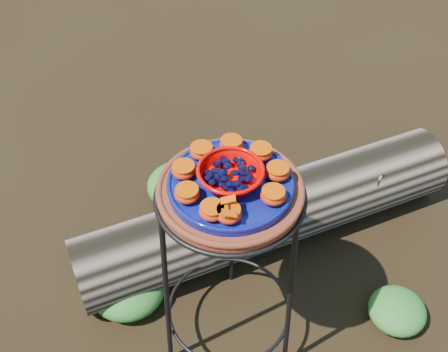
{
  "coord_description": "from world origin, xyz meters",
  "views": [
    {
      "loc": [
        0.03,
        -0.99,
        1.78
      ],
      "look_at": [
        -0.02,
        0.0,
        0.77
      ],
      "focal_mm": 45.0,
      "sensor_mm": 36.0,
      "label": 1
    }
  ],
  "objects_px": {
    "terracotta_saucer": "(230,192)",
    "driftwood_log": "(267,213)",
    "red_bowl": "(230,176)",
    "cobalt_plate": "(230,185)",
    "plant_stand": "(229,273)"
  },
  "relations": [
    {
      "from": "terracotta_saucer",
      "to": "driftwood_log",
      "type": "distance_m",
      "value": 0.73
    },
    {
      "from": "red_bowl",
      "to": "driftwood_log",
      "type": "height_order",
      "value": "red_bowl"
    },
    {
      "from": "terracotta_saucer",
      "to": "driftwood_log",
      "type": "xyz_separation_m",
      "value": [
        0.13,
        0.43,
        -0.58
      ]
    },
    {
      "from": "cobalt_plate",
      "to": "driftwood_log",
      "type": "relative_size",
      "value": 0.22
    },
    {
      "from": "plant_stand",
      "to": "driftwood_log",
      "type": "distance_m",
      "value": 0.5
    },
    {
      "from": "plant_stand",
      "to": "red_bowl",
      "type": "height_order",
      "value": "red_bowl"
    },
    {
      "from": "cobalt_plate",
      "to": "driftwood_log",
      "type": "bearing_deg",
      "value": 73.19
    },
    {
      "from": "plant_stand",
      "to": "cobalt_plate",
      "type": "relative_size",
      "value": 2.15
    },
    {
      "from": "plant_stand",
      "to": "driftwood_log",
      "type": "bearing_deg",
      "value": 73.19
    },
    {
      "from": "cobalt_plate",
      "to": "red_bowl",
      "type": "xyz_separation_m",
      "value": [
        0.0,
        0.0,
        0.03
      ]
    },
    {
      "from": "terracotta_saucer",
      "to": "red_bowl",
      "type": "height_order",
      "value": "red_bowl"
    },
    {
      "from": "terracotta_saucer",
      "to": "driftwood_log",
      "type": "bearing_deg",
      "value": 73.19
    },
    {
      "from": "red_bowl",
      "to": "cobalt_plate",
      "type": "bearing_deg",
      "value": 0.0
    },
    {
      "from": "cobalt_plate",
      "to": "driftwood_log",
      "type": "xyz_separation_m",
      "value": [
        0.13,
        0.43,
        -0.6
      ]
    },
    {
      "from": "terracotta_saucer",
      "to": "cobalt_plate",
      "type": "relative_size",
      "value": 1.17
    }
  ]
}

